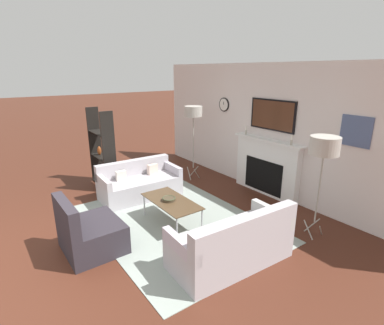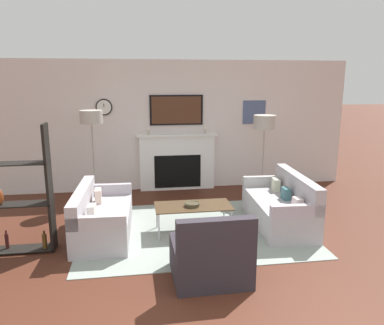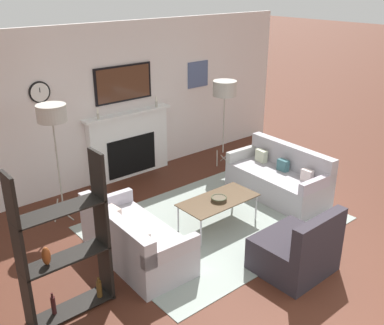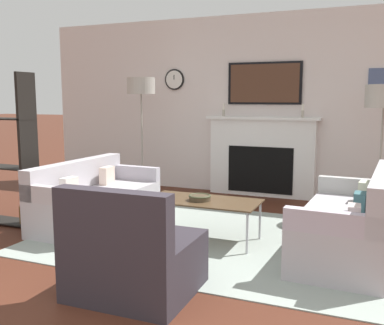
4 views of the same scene
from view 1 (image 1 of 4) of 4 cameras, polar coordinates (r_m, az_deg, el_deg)
fireplace_wall at (r=6.43m, az=14.92°, el=4.70°), size 7.43×0.28×2.70m
area_rug at (r=5.34m, az=-3.02°, el=-11.31°), size 3.43×2.54×0.01m
couch_left at (r=6.35m, az=-9.99°, el=-4.10°), size 0.82×1.64×0.73m
couch_right at (r=4.23m, az=7.76°, el=-15.22°), size 0.85×1.71×0.82m
armchair at (r=4.71m, az=-19.01°, el=-12.66°), size 0.89×0.81×0.86m
coffee_table at (r=5.14m, az=-3.97°, el=-7.53°), size 1.16×0.57×0.43m
decorative_bowl at (r=5.12m, az=-4.42°, el=-6.93°), size 0.23×0.23×0.06m
floor_lamp_left at (r=6.99m, az=0.24°, el=9.51°), size 0.41×0.41×1.77m
floor_lamp_right at (r=4.81m, az=23.94°, el=2.75°), size 0.43×0.43×1.63m
shelf_unit at (r=7.00m, az=-16.75°, el=1.97°), size 0.93×0.28×1.75m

